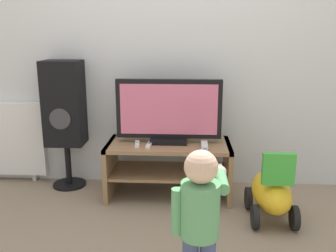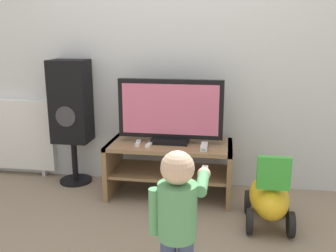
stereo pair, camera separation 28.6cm
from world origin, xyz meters
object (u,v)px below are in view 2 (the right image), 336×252
(child, at_px, (178,211))
(speaker_tower, at_px, (71,105))
(remote_primary, at_px, (138,143))
(radiator, at_px, (13,134))
(remote_secondary, at_px, (149,144))
(television, at_px, (170,112))
(game_console, at_px, (204,147))
(ride_on_toy, at_px, (269,197))

(child, xyz_separation_m, speaker_tower, (-1.11, 1.31, 0.25))
(speaker_tower, bearing_deg, child, -49.89)
(remote_primary, xyz_separation_m, radiator, (-1.28, 0.32, -0.07))
(remote_secondary, bearing_deg, child, -70.92)
(television, relative_size, child, 1.09)
(television, xyz_separation_m, child, (0.22, -1.19, -0.24))
(game_console, xyz_separation_m, remote_secondary, (-0.43, 0.01, -0.01))
(radiator, bearing_deg, game_console, -11.33)
(child, bearing_deg, radiator, 140.92)
(remote_primary, distance_m, ride_on_toy, 1.07)
(remote_secondary, xyz_separation_m, ride_on_toy, (0.90, -0.28, -0.25))
(ride_on_toy, bearing_deg, television, 152.28)
(ride_on_toy, bearing_deg, radiator, 164.70)
(remote_primary, bearing_deg, child, -66.87)
(television, xyz_separation_m, remote_secondary, (-0.15, -0.12, -0.24))
(speaker_tower, bearing_deg, television, -7.97)
(child, relative_size, speaker_tower, 0.70)
(game_console, xyz_separation_m, ride_on_toy, (0.47, -0.26, -0.26))
(television, xyz_separation_m, remote_primary, (-0.24, -0.10, -0.24))
(remote_primary, relative_size, radiator, 0.16)
(game_console, relative_size, radiator, 0.20)
(remote_primary, height_order, remote_secondary, same)
(remote_secondary, relative_size, ride_on_toy, 0.24)
(game_console, height_order, remote_primary, game_console)
(speaker_tower, bearing_deg, radiator, 170.88)
(remote_secondary, bearing_deg, game_console, -1.98)
(television, relative_size, ride_on_toy, 1.53)
(speaker_tower, xyz_separation_m, ride_on_toy, (1.64, -0.52, -0.50))
(remote_secondary, xyz_separation_m, radiator, (-1.37, 0.35, -0.07))
(television, xyz_separation_m, game_console, (0.28, -0.14, -0.23))
(ride_on_toy, relative_size, radiator, 0.67)
(television, distance_m, radiator, 1.57)
(television, relative_size, radiator, 1.03)
(child, distance_m, speaker_tower, 1.73)
(television, height_order, radiator, television)
(television, distance_m, ride_on_toy, 0.98)
(television, height_order, game_console, television)
(remote_primary, bearing_deg, radiator, 165.74)
(game_console, relative_size, remote_primary, 1.21)
(ride_on_toy, distance_m, radiator, 2.36)
(speaker_tower, height_order, ride_on_toy, speaker_tower)
(child, bearing_deg, ride_on_toy, 56.19)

